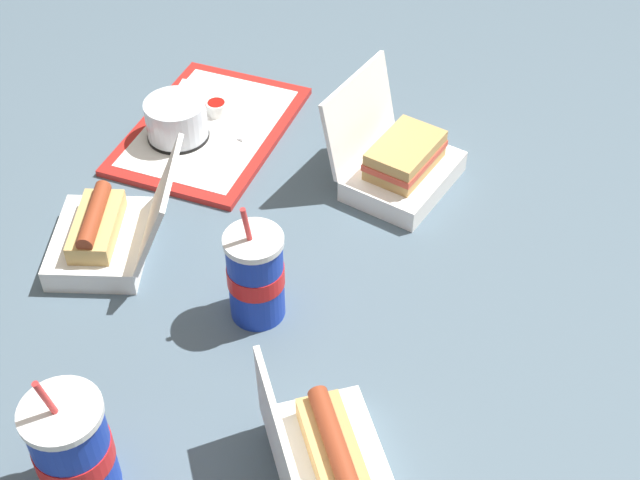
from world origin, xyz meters
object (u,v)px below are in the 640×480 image
clamshell_hotdog_left (326,458)px  soda_cup_center (73,449)px  clamshell_sandwich_right (399,163)px  clamshell_hotdog_corner (107,234)px  ketchup_cup (217,107)px  cake_container (177,121)px  plastic_fork (259,125)px  food_tray (210,130)px  soda_cup_back (256,276)px

clamshell_hotdog_left → soda_cup_center: soda_cup_center is taller
clamshell_sandwich_right → clamshell_hotdog_corner: bearing=-55.1°
clamshell_sandwich_right → clamshell_hotdog_corner: size_ratio=1.00×
ketchup_cup → clamshell_hotdog_corner: 0.38m
cake_container → clamshell_sandwich_right: clamshell_sandwich_right is taller
plastic_fork → soda_cup_center: soda_cup_center is taller
cake_container → clamshell_sandwich_right: size_ratio=0.47×
cake_container → plastic_fork: (-0.07, 0.13, -0.03)m
food_tray → clamshell_hotdog_left: size_ratio=1.68×
food_tray → soda_cup_back: soda_cup_back is taller
clamshell_hotdog_left → soda_cup_center: bearing=-73.0°
plastic_fork → clamshell_sandwich_right: bearing=94.5°
plastic_fork → clamshell_sandwich_right: (0.08, 0.28, 0.03)m
cake_container → clamshell_hotdog_corner: clamshell_hotdog_corner is taller
food_tray → clamshell_sandwich_right: bearing=81.8°
clamshell_hotdog_corner → soda_cup_center: bearing=20.0°
ketchup_cup → soda_cup_center: bearing=7.2°
clamshell_sandwich_right → soda_cup_center: 0.73m
cake_container → soda_cup_back: bearing=36.7°
cake_container → soda_cup_back: soda_cup_back is taller
ketchup_cup → clamshell_hotdog_left: clamshell_hotdog_left is taller
cake_container → ketchup_cup: (-0.08, 0.04, -0.02)m
ketchup_cup → soda_cup_center: (0.77, 0.10, 0.05)m
food_tray → clamshell_sandwich_right: clamshell_sandwich_right is taller
soda_cup_center → soda_cup_back: soda_cup_center is taller
cake_container → ketchup_cup: 0.10m
clamshell_hotdog_left → clamshell_sandwich_right: (-0.59, -0.03, 0.00)m
food_tray → soda_cup_center: 0.74m
cake_container → plastic_fork: bearing=117.1°
ketchup_cup → soda_cup_center: size_ratio=0.18×
food_tray → soda_cup_center: (0.73, 0.10, 0.07)m
cake_container → clamshell_sandwich_right: (0.01, 0.41, -0.00)m
food_tray → clamshell_hotdog_corner: 0.34m
clamshell_hotdog_corner → soda_cup_center: (0.39, 0.14, 0.04)m
food_tray → cake_container: size_ratio=3.50×
food_tray → soda_cup_back: (0.40, 0.22, 0.07)m
ketchup_cup → plastic_fork: size_ratio=0.36×
soda_cup_back → clamshell_hotdog_corner: bearing=-102.6°
plastic_fork → clamshell_sandwich_right: clamshell_sandwich_right is taller
soda_cup_back → cake_container: bearing=-143.3°
ketchup_cup → clamshell_sandwich_right: clamshell_sandwich_right is taller
cake_container → clamshell_hotdog_left: 0.74m
clamshell_hotdog_left → clamshell_hotdog_corner: size_ratio=0.98×
ketchup_cup → clamshell_sandwich_right: bearing=75.2°
ketchup_cup → clamshell_sandwich_right: 0.38m
plastic_fork → clamshell_hotdog_left: bearing=44.7°
clamshell_hotdog_left → clamshell_hotdog_corner: (-0.30, -0.43, -0.00)m
clamshell_hotdog_corner → soda_cup_center: soda_cup_center is taller
clamshell_sandwich_right → soda_cup_back: size_ratio=1.13×
clamshell_sandwich_right → soda_cup_back: 0.37m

